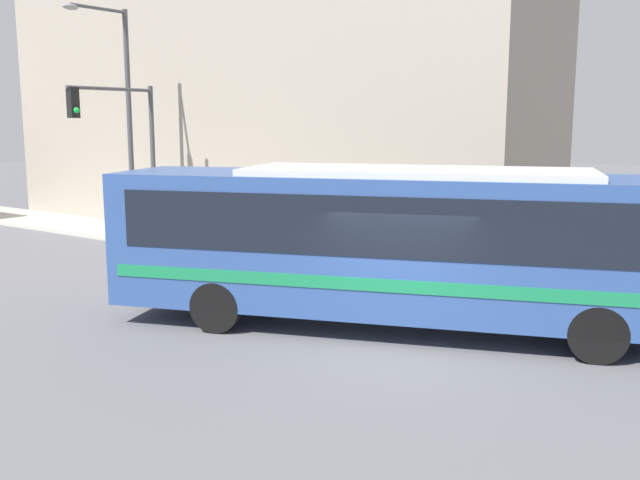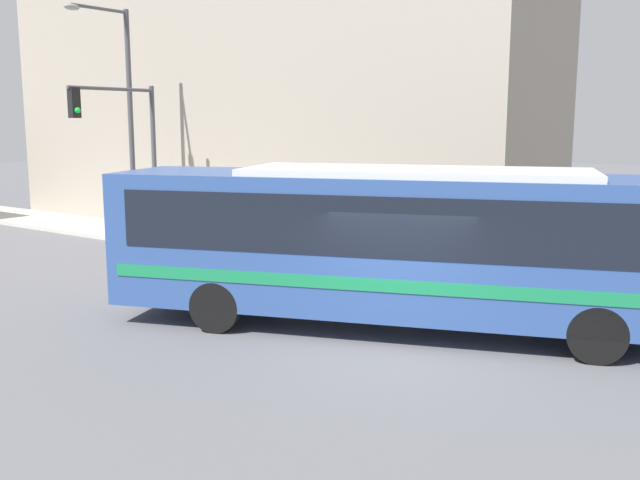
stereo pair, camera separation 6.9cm
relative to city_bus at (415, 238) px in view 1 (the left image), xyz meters
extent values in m
plane|color=slate|center=(-1.26, -0.40, -1.87)|extent=(120.00, 120.00, 0.00)
cube|color=#B7B2A8|center=(4.68, 19.60, -1.80)|extent=(2.87, 70.00, 0.14)
cube|color=#9E9384|center=(9.11, 11.72, 3.97)|extent=(6.00, 22.24, 11.67)
cube|color=#2D4C8C|center=(0.00, 0.00, -0.11)|extent=(6.66, 12.20, 2.66)
cube|color=black|center=(0.00, 0.00, 0.37)|extent=(6.35, 11.31, 1.11)
cube|color=#197F4C|center=(0.00, 0.00, -0.69)|extent=(6.52, 11.77, 0.24)
cube|color=silver|center=(0.00, 0.00, 1.27)|extent=(4.55, 7.05, 0.16)
cylinder|color=black|center=(-0.24, 3.90, -1.36)|extent=(0.62, 1.05, 1.02)
cylinder|color=black|center=(-2.39, 3.10, -1.36)|extent=(0.62, 1.05, 1.02)
cylinder|color=black|center=(2.24, -2.71, -1.36)|extent=(0.62, 1.05, 1.02)
cylinder|color=black|center=(0.10, -3.51, -1.36)|extent=(0.62, 1.05, 1.02)
cylinder|color=#999999|center=(3.84, 2.15, -1.45)|extent=(0.26, 0.26, 0.57)
sphere|color=#999999|center=(3.84, 2.15, -1.09)|extent=(0.25, 0.25, 0.25)
cylinder|color=#999999|center=(3.84, 2.01, -1.42)|extent=(0.12, 0.16, 0.12)
cylinder|color=#47474C|center=(3.99, 12.01, 0.83)|extent=(0.16, 0.16, 5.11)
cylinder|color=#47474C|center=(2.39, 12.01, 3.23)|extent=(3.20, 0.11, 0.11)
cube|color=black|center=(0.99, 12.01, 2.78)|extent=(0.30, 0.24, 0.90)
sphere|color=#19D83F|center=(0.99, 11.87, 2.56)|extent=(0.18, 0.18, 0.18)
cylinder|color=#47474C|center=(3.84, 6.65, -1.15)|extent=(0.06, 0.06, 1.17)
cylinder|color=#4C4C51|center=(3.84, 6.65, -0.45)|extent=(0.14, 0.14, 0.22)
cylinder|color=#47474C|center=(4.09, 13.24, 2.10)|extent=(0.18, 0.18, 7.66)
cylinder|color=#47474C|center=(3.03, 13.24, 5.83)|extent=(2.12, 0.11, 0.11)
ellipsoid|color=gray|center=(1.98, 13.24, 5.75)|extent=(0.56, 0.28, 0.20)
cylinder|color=#47382D|center=(4.62, 7.36, -1.35)|extent=(0.28, 0.28, 0.77)
cylinder|color=#2659A5|center=(4.62, 7.36, -0.64)|extent=(0.34, 0.34, 0.64)
sphere|color=tan|center=(4.62, 7.36, -0.22)|extent=(0.21, 0.21, 0.21)
cylinder|color=#23283D|center=(4.70, 8.83, -1.35)|extent=(0.28, 0.28, 0.77)
cylinder|color=beige|center=(4.70, 8.83, -0.65)|extent=(0.34, 0.34, 0.64)
sphere|color=tan|center=(4.70, 8.83, -0.22)|extent=(0.21, 0.21, 0.21)
camera|label=1|loc=(-12.28, -6.47, 2.28)|focal=40.00mm
camera|label=2|loc=(-12.24, -6.52, 2.28)|focal=40.00mm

